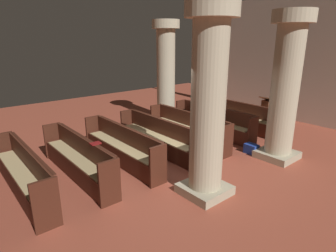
# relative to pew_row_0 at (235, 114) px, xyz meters

# --- Properties ---
(ground_plane) EXTENTS (19.20, 19.20, 0.00)m
(ground_plane) POSITION_rel_pew_row_0_xyz_m (0.98, -3.49, -0.48)
(ground_plane) COLOR #9E4733
(back_wall) EXTENTS (10.00, 0.16, 4.50)m
(back_wall) POSITION_rel_pew_row_0_xyz_m (0.98, 2.59, 1.77)
(back_wall) COLOR silver
(back_wall) RESTS_ON ground
(pew_row_0) EXTENTS (3.07, 0.46, 0.90)m
(pew_row_0) POSITION_rel_pew_row_0_xyz_m (0.00, 0.00, 0.00)
(pew_row_0) COLOR #4C2316
(pew_row_0) RESTS_ON ground
(pew_row_1) EXTENTS (3.07, 0.46, 0.90)m
(pew_row_1) POSITION_rel_pew_row_0_xyz_m (0.00, -1.14, 0.00)
(pew_row_1) COLOR #4C2316
(pew_row_1) RESTS_ON ground
(pew_row_2) EXTENTS (3.07, 0.47, 0.90)m
(pew_row_2) POSITION_rel_pew_row_0_xyz_m (0.00, -2.28, 0.00)
(pew_row_2) COLOR #4C2316
(pew_row_2) RESTS_ON ground
(pew_row_3) EXTENTS (3.07, 0.46, 0.90)m
(pew_row_3) POSITION_rel_pew_row_0_xyz_m (0.00, -3.43, 0.00)
(pew_row_3) COLOR #4C2316
(pew_row_3) RESTS_ON ground
(pew_row_4) EXTENTS (3.07, 0.46, 0.90)m
(pew_row_4) POSITION_rel_pew_row_0_xyz_m (0.00, -4.57, 0.00)
(pew_row_4) COLOR #4C2316
(pew_row_4) RESTS_ON ground
(pew_row_5) EXTENTS (3.07, 0.47, 0.90)m
(pew_row_5) POSITION_rel_pew_row_0_xyz_m (0.00, -5.71, 0.00)
(pew_row_5) COLOR #4C2316
(pew_row_5) RESTS_ON ground
(pew_row_6) EXTENTS (3.07, 0.46, 0.90)m
(pew_row_6) POSITION_rel_pew_row_0_xyz_m (0.00, -6.85, 0.00)
(pew_row_6) COLOR #4C2316
(pew_row_6) RESTS_ON ground
(pillar_aisle_side) EXTENTS (0.98, 0.98, 3.65)m
(pillar_aisle_side) POSITION_rel_pew_row_0_xyz_m (2.36, -1.28, 1.42)
(pillar_aisle_side) COLOR tan
(pillar_aisle_side) RESTS_ON ground
(pillar_far_side) EXTENTS (0.98, 0.98, 3.65)m
(pillar_far_side) POSITION_rel_pew_row_0_xyz_m (-2.31, -1.21, 1.42)
(pillar_far_side) COLOR tan
(pillar_far_side) RESTS_ON ground
(pillar_aisle_rear) EXTENTS (0.94, 0.94, 3.65)m
(pillar_aisle_rear) POSITION_rel_pew_row_0_xyz_m (2.36, -4.07, 1.42)
(pillar_aisle_rear) COLOR tan
(pillar_aisle_rear) RESTS_ON ground
(lectern) EXTENTS (0.48, 0.45, 1.08)m
(lectern) POSITION_rel_pew_row_0_xyz_m (0.62, 0.96, -0.03)
(lectern) COLOR brown
(lectern) RESTS_ON ground
(hymn_book) EXTENTS (0.15, 0.22, 0.03)m
(hymn_book) POSITION_rel_pew_row_0_xyz_m (0.57, -5.52, 0.44)
(hymn_book) COLOR maroon
(hymn_book) RESTS_ON pew_row_5
(kneeler_box_blue) EXTENTS (0.35, 0.25, 0.26)m
(kneeler_box_blue) POSITION_rel_pew_row_0_xyz_m (1.75, -1.55, -0.35)
(kneeler_box_blue) COLOR navy
(kneeler_box_blue) RESTS_ON ground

